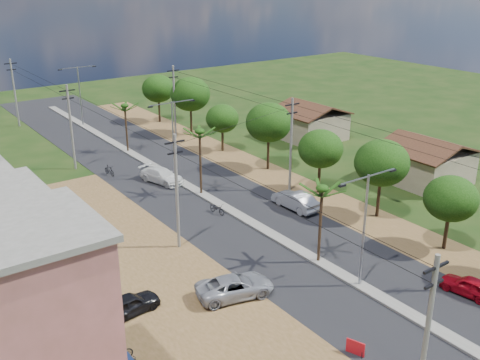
# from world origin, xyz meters

# --- Properties ---
(ground) EXTENTS (160.00, 160.00, 0.00)m
(ground) POSITION_xyz_m (0.00, 0.00, 0.00)
(ground) COLOR black
(ground) RESTS_ON ground
(road) EXTENTS (12.00, 110.00, 0.04)m
(road) POSITION_xyz_m (0.00, 15.00, 0.02)
(road) COLOR black
(road) RESTS_ON ground
(median) EXTENTS (1.00, 90.00, 0.18)m
(median) POSITION_xyz_m (0.00, 18.00, 0.09)
(median) COLOR #605E56
(median) RESTS_ON ground
(dirt_lot_west) EXTENTS (18.00, 46.00, 0.04)m
(dirt_lot_west) POSITION_xyz_m (-15.00, 8.00, 0.02)
(dirt_lot_west) COLOR #52401C
(dirt_lot_west) RESTS_ON ground
(dirt_shoulder_east) EXTENTS (5.00, 90.00, 0.03)m
(dirt_shoulder_east) POSITION_xyz_m (8.50, 15.00, 0.01)
(dirt_shoulder_east) COLOR #52401C
(dirt_shoulder_east) RESTS_ON ground
(shophouse_pink) EXTENTS (9.00, 6.40, 10.30)m
(shophouse_pink) POSITION_xyz_m (-21.98, 0.00, 5.16)
(shophouse_pink) COLOR #8C5147
(shophouse_pink) RESTS_ON ground
(house_east_near) EXTENTS (7.60, 7.50, 4.60)m
(house_east_near) POSITION_xyz_m (20.00, 10.00, 2.39)
(house_east_near) COLOR gray
(house_east_near) RESTS_ON ground
(house_east_far) EXTENTS (7.60, 7.50, 4.60)m
(house_east_far) POSITION_xyz_m (21.00, 28.00, 2.39)
(house_east_far) COLOR gray
(house_east_far) RESTS_ON ground
(tree_east_b) EXTENTS (4.00, 4.00, 5.83)m
(tree_east_b) POSITION_xyz_m (9.30, 0.00, 4.11)
(tree_east_b) COLOR black
(tree_east_b) RESTS_ON ground
(tree_east_c) EXTENTS (4.60, 4.60, 6.83)m
(tree_east_c) POSITION_xyz_m (9.70, 7.00, 4.86)
(tree_east_c) COLOR black
(tree_east_c) RESTS_ON ground
(tree_east_d) EXTENTS (4.20, 4.20, 6.13)m
(tree_east_d) POSITION_xyz_m (9.40, 14.00, 4.34)
(tree_east_d) COLOR black
(tree_east_d) RESTS_ON ground
(tree_east_e) EXTENTS (4.80, 4.80, 7.14)m
(tree_east_e) POSITION_xyz_m (9.60, 22.00, 5.09)
(tree_east_e) COLOR black
(tree_east_e) RESTS_ON ground
(tree_east_f) EXTENTS (3.80, 3.80, 5.52)m
(tree_east_f) POSITION_xyz_m (9.20, 30.00, 3.89)
(tree_east_f) COLOR black
(tree_east_f) RESTS_ON ground
(tree_east_g) EXTENTS (5.00, 5.00, 7.38)m
(tree_east_g) POSITION_xyz_m (9.80, 38.00, 5.24)
(tree_east_g) COLOR black
(tree_east_g) RESTS_ON ground
(tree_east_h) EXTENTS (4.40, 4.40, 6.52)m
(tree_east_h) POSITION_xyz_m (9.50, 46.00, 4.64)
(tree_east_h) COLOR black
(tree_east_h) RESTS_ON ground
(palm_median_near) EXTENTS (2.00, 2.00, 6.15)m
(palm_median_near) POSITION_xyz_m (0.00, 4.00, 5.54)
(palm_median_near) COLOR black
(palm_median_near) RESTS_ON ground
(palm_median_mid) EXTENTS (2.00, 2.00, 6.55)m
(palm_median_mid) POSITION_xyz_m (0.00, 20.00, 5.90)
(palm_median_mid) COLOR black
(palm_median_mid) RESTS_ON ground
(palm_median_far) EXTENTS (2.00, 2.00, 5.85)m
(palm_median_far) POSITION_xyz_m (0.00, 36.00, 5.26)
(palm_median_far) COLOR black
(palm_median_far) RESTS_ON ground
(streetlight_near) EXTENTS (5.10, 0.18, 8.00)m
(streetlight_near) POSITION_xyz_m (0.00, 0.00, 4.79)
(streetlight_near) COLOR gray
(streetlight_near) RESTS_ON ground
(streetlight_mid) EXTENTS (5.10, 0.18, 8.00)m
(streetlight_mid) POSITION_xyz_m (0.00, 25.00, 4.79)
(streetlight_mid) COLOR gray
(streetlight_mid) RESTS_ON ground
(streetlight_far) EXTENTS (5.10, 0.18, 8.00)m
(streetlight_far) POSITION_xyz_m (0.00, 50.00, 4.79)
(streetlight_far) COLOR gray
(streetlight_far) RESTS_ON ground
(utility_pole_w_a) EXTENTS (1.60, 0.24, 9.00)m
(utility_pole_w_a) POSITION_xyz_m (-7.00, -10.00, 4.76)
(utility_pole_w_a) COLOR #605E56
(utility_pole_w_a) RESTS_ON ground
(utility_pole_w_b) EXTENTS (1.60, 0.24, 9.00)m
(utility_pole_w_b) POSITION_xyz_m (-7.00, 12.00, 4.76)
(utility_pole_w_b) COLOR #605E56
(utility_pole_w_b) RESTS_ON ground
(utility_pole_w_c) EXTENTS (1.60, 0.24, 9.00)m
(utility_pole_w_c) POSITION_xyz_m (-7.00, 34.00, 4.76)
(utility_pole_w_c) COLOR #605E56
(utility_pole_w_c) RESTS_ON ground
(utility_pole_w_d) EXTENTS (1.60, 0.24, 9.00)m
(utility_pole_w_d) POSITION_xyz_m (-7.00, 55.00, 4.76)
(utility_pole_w_d) COLOR #605E56
(utility_pole_w_d) RESTS_ON ground
(utility_pole_e_b) EXTENTS (1.60, 0.24, 9.00)m
(utility_pole_e_b) POSITION_xyz_m (7.50, 16.00, 4.76)
(utility_pole_e_b) COLOR #605E56
(utility_pole_e_b) RESTS_ON ground
(utility_pole_e_c) EXTENTS (1.60, 0.24, 9.00)m
(utility_pole_e_c) POSITION_xyz_m (7.50, 38.00, 4.76)
(utility_pole_e_c) COLOR #605E56
(utility_pole_e_c) RESTS_ON ground
(car_red_near) EXTENTS (2.06, 3.92, 1.27)m
(car_red_near) POSITION_xyz_m (5.00, -4.90, 0.64)
(car_red_near) COLOR #9C0814
(car_red_near) RESTS_ON ground
(car_silver_mid) EXTENTS (1.82, 4.79, 1.56)m
(car_silver_mid) POSITION_xyz_m (5.00, 12.32, 0.78)
(car_silver_mid) COLOR #94969B
(car_silver_mid) RESTS_ON ground
(car_white_far) EXTENTS (3.33, 5.26, 1.42)m
(car_white_far) POSITION_xyz_m (-1.50, 24.97, 0.71)
(car_white_far) COLOR silver
(car_white_far) RESTS_ON ground
(car_parked_silver) EXTENTS (5.53, 3.53, 1.42)m
(car_parked_silver) POSITION_xyz_m (-7.50, 3.87, 0.71)
(car_parked_silver) COLOR #94969B
(car_parked_silver) RESTS_ON ground
(car_parked_dark) EXTENTS (4.06, 2.01, 1.33)m
(car_parked_dark) POSITION_xyz_m (-13.91, 6.04, 0.67)
(car_parked_dark) COLOR black
(car_parked_dark) RESTS_ON ground
(moto_rider_west_a) EXTENTS (0.90, 1.88, 0.95)m
(moto_rider_west_a) POSITION_xyz_m (-1.20, 15.47, 0.47)
(moto_rider_west_a) COLOR black
(moto_rider_west_a) RESTS_ON ground
(moto_rider_west_b) EXTENTS (0.75, 1.82, 1.06)m
(moto_rider_west_b) POSITION_xyz_m (-4.91, 29.93, 0.53)
(moto_rider_west_b) COLOR black
(moto_rider_west_b) RESTS_ON ground
(roadside_sign) EXTENTS (0.45, 1.03, 0.90)m
(roadside_sign) POSITION_xyz_m (-5.50, -4.82, 0.44)
(roadside_sign) COLOR #B31018
(roadside_sign) RESTS_ON ground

